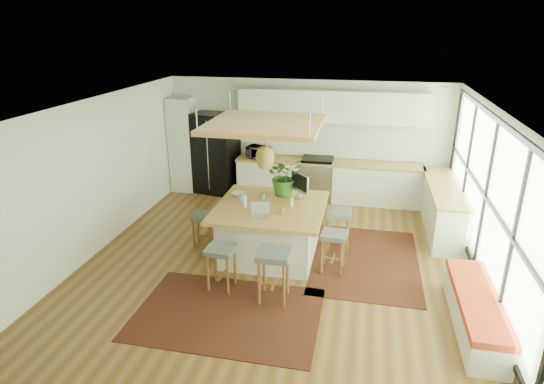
% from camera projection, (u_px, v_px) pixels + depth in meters
% --- Properties ---
extents(floor, '(7.00, 7.00, 0.00)m').
position_uv_depth(floor, '(277.00, 262.00, 7.85)').
color(floor, brown).
rests_on(floor, ground).
extents(ceiling, '(7.00, 7.00, 0.00)m').
position_uv_depth(ceiling, '(278.00, 106.00, 6.91)').
color(ceiling, white).
rests_on(ceiling, ground).
extents(wall_back, '(6.50, 0.00, 6.50)m').
position_uv_depth(wall_back, '(307.00, 139.00, 10.59)').
color(wall_back, white).
rests_on(wall_back, ground).
extents(wall_front, '(6.50, 0.00, 6.50)m').
position_uv_depth(wall_front, '(203.00, 317.00, 4.17)').
color(wall_front, white).
rests_on(wall_front, ground).
extents(wall_left, '(0.00, 7.00, 7.00)m').
position_uv_depth(wall_left, '(97.00, 176.00, 8.01)').
color(wall_left, white).
rests_on(wall_left, ground).
extents(wall_right, '(0.00, 7.00, 7.00)m').
position_uv_depth(wall_right, '(492.00, 205.00, 6.75)').
color(wall_right, white).
rests_on(wall_right, ground).
extents(window_wall, '(0.10, 6.20, 2.60)m').
position_uv_depth(window_wall, '(490.00, 201.00, 6.74)').
color(window_wall, black).
rests_on(window_wall, wall_right).
extents(pantry, '(0.55, 0.60, 2.25)m').
position_uv_depth(pantry, '(183.00, 145.00, 10.94)').
color(pantry, silver).
rests_on(pantry, floor).
extents(back_counter_base, '(4.20, 0.60, 0.88)m').
position_uv_depth(back_counter_base, '(328.00, 181.00, 10.51)').
color(back_counter_base, silver).
rests_on(back_counter_base, floor).
extents(back_counter_top, '(4.24, 0.64, 0.05)m').
position_uv_depth(back_counter_top, '(328.00, 162.00, 10.35)').
color(back_counter_top, '#A27A39').
rests_on(back_counter_top, back_counter_base).
extents(backsplash, '(4.20, 0.02, 0.80)m').
position_uv_depth(backsplash, '(331.00, 140.00, 10.46)').
color(backsplash, white).
rests_on(backsplash, wall_back).
extents(upper_cabinets, '(4.20, 0.34, 0.70)m').
position_uv_depth(upper_cabinets, '(332.00, 106.00, 10.04)').
color(upper_cabinets, silver).
rests_on(upper_cabinets, wall_back).
extents(range, '(0.76, 0.62, 1.00)m').
position_uv_depth(range, '(317.00, 178.00, 10.53)').
color(range, '#A5A5AA').
rests_on(range, floor).
extents(right_counter_base, '(0.60, 2.50, 0.88)m').
position_uv_depth(right_counter_base, '(443.00, 209.00, 8.96)').
color(right_counter_base, silver).
rests_on(right_counter_base, floor).
extents(right_counter_top, '(0.64, 2.54, 0.05)m').
position_uv_depth(right_counter_top, '(446.00, 187.00, 8.80)').
color(right_counter_top, '#A27A39').
rests_on(right_counter_top, right_counter_base).
extents(window_bench, '(0.52, 2.00, 0.50)m').
position_uv_depth(window_bench, '(475.00, 312.00, 6.09)').
color(window_bench, silver).
rests_on(window_bench, floor).
extents(ceiling_panel, '(1.86, 1.86, 0.80)m').
position_uv_depth(ceiling_panel, '(265.00, 140.00, 7.56)').
color(ceiling_panel, '#A27A39').
rests_on(ceiling_panel, ceiling).
extents(rug_near, '(2.60, 1.80, 0.01)m').
position_uv_depth(rug_near, '(228.00, 313.00, 6.46)').
color(rug_near, black).
rests_on(rug_near, floor).
extents(rug_right, '(1.80, 2.60, 0.01)m').
position_uv_depth(rug_right, '(365.00, 260.00, 7.90)').
color(rug_right, black).
rests_on(rug_right, floor).
extents(fridge, '(1.07, 0.91, 1.92)m').
position_uv_depth(fridge, '(216.00, 154.00, 10.87)').
color(fridge, black).
rests_on(fridge, floor).
extents(island, '(1.85, 1.85, 0.93)m').
position_uv_depth(island, '(270.00, 230.00, 7.98)').
color(island, '#A27A39').
rests_on(island, floor).
extents(stool_near_left, '(0.44, 0.44, 0.71)m').
position_uv_depth(stool_near_left, '(221.00, 268.00, 6.97)').
color(stool_near_left, '#484E50').
rests_on(stool_near_left, floor).
extents(stool_near_right, '(0.48, 0.48, 0.80)m').
position_uv_depth(stool_near_right, '(274.00, 278.00, 6.69)').
color(stool_near_right, '#484E50').
rests_on(stool_near_right, floor).
extents(stool_right_front, '(0.43, 0.43, 0.69)m').
position_uv_depth(stool_right_front, '(333.00, 251.00, 7.48)').
color(stool_right_front, '#484E50').
rests_on(stool_right_front, floor).
extents(stool_right_back, '(0.45, 0.45, 0.73)m').
position_uv_depth(stool_right_back, '(338.00, 230.00, 8.24)').
color(stool_right_back, '#484E50').
rests_on(stool_right_back, floor).
extents(stool_left_side, '(0.41, 0.41, 0.64)m').
position_uv_depth(stool_left_side, '(203.00, 228.00, 8.32)').
color(stool_left_side, '#484E50').
rests_on(stool_left_side, floor).
extents(laptop, '(0.35, 0.37, 0.23)m').
position_uv_depth(laptop, '(260.00, 210.00, 7.34)').
color(laptop, '#A5A5AA').
rests_on(laptop, island).
extents(monitor, '(0.48, 0.50, 0.47)m').
position_uv_depth(monitor, '(300.00, 184.00, 8.07)').
color(monitor, '#A5A5AA').
rests_on(monitor, island).
extents(microwave, '(0.57, 0.42, 0.34)m').
position_uv_depth(microwave, '(258.00, 151.00, 10.54)').
color(microwave, '#A5A5AA').
rests_on(microwave, back_counter_top).
extents(island_plant, '(0.89, 0.93, 0.56)m').
position_uv_depth(island_plant, '(285.00, 180.00, 8.23)').
color(island_plant, '#1E4C19').
rests_on(island_plant, island).
extents(island_bowl, '(0.30, 0.30, 0.06)m').
position_uv_depth(island_bowl, '(239.00, 194.00, 8.26)').
color(island_bowl, beige).
rests_on(island_bowl, island).
extents(island_bottle_0, '(0.07, 0.07, 0.19)m').
position_uv_depth(island_bottle_0, '(241.00, 196.00, 7.98)').
color(island_bottle_0, teal).
rests_on(island_bottle_0, island).
extents(island_bottle_1, '(0.07, 0.07, 0.19)m').
position_uv_depth(island_bottle_1, '(245.00, 202.00, 7.72)').
color(island_bottle_1, white).
rests_on(island_bottle_1, island).
extents(island_bottle_2, '(0.07, 0.07, 0.19)m').
position_uv_depth(island_bottle_2, '(281.00, 208.00, 7.46)').
color(island_bottle_2, olive).
rests_on(island_bottle_2, island).
extents(island_bottle_3, '(0.07, 0.07, 0.19)m').
position_uv_depth(island_bottle_3, '(291.00, 201.00, 7.76)').
color(island_bottle_3, beige).
rests_on(island_bottle_3, island).
extents(island_bottle_4, '(0.07, 0.07, 0.19)m').
position_uv_depth(island_bottle_4, '(262.00, 195.00, 8.05)').
color(island_bottle_4, '#6D9157').
rests_on(island_bottle_4, island).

